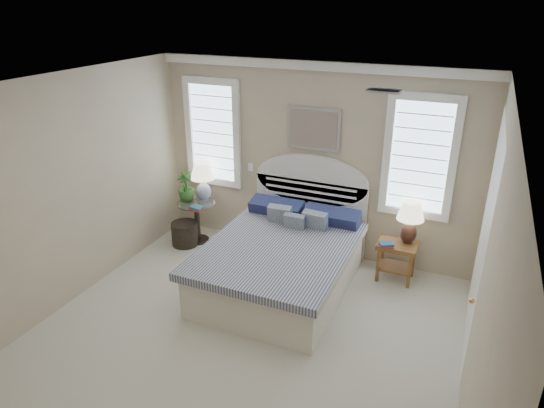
{
  "coord_description": "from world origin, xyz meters",
  "views": [
    {
      "loc": [
        2.02,
        -3.55,
        3.45
      ],
      "look_at": [
        0.04,
        1.0,
        1.31
      ],
      "focal_mm": 32.0,
      "sensor_mm": 36.0,
      "label": 1
    }
  ],
  "objects_px": {
    "nightstand_right": "(397,253)",
    "lamp_left": "(203,177)",
    "side_table_left": "(197,218)",
    "lamp_right": "(410,218)",
    "bed": "(284,257)",
    "floor_pot": "(185,234)"
  },
  "relations": [
    {
      "from": "nightstand_right",
      "to": "lamp_left",
      "type": "relative_size",
      "value": 0.9
    },
    {
      "from": "side_table_left",
      "to": "lamp_right",
      "type": "height_order",
      "value": "lamp_right"
    },
    {
      "from": "lamp_left",
      "to": "lamp_right",
      "type": "xyz_separation_m",
      "value": [
        3.01,
        0.03,
        -0.12
      ]
    },
    {
      "from": "side_table_left",
      "to": "lamp_right",
      "type": "bearing_deg",
      "value": 3.42
    },
    {
      "from": "bed",
      "to": "lamp_left",
      "type": "xyz_separation_m",
      "value": [
        -1.6,
        0.74,
        0.6
      ]
    },
    {
      "from": "bed",
      "to": "floor_pot",
      "type": "xyz_separation_m",
      "value": [
        -1.77,
        0.41,
        -0.21
      ]
    },
    {
      "from": "side_table_left",
      "to": "floor_pot",
      "type": "height_order",
      "value": "side_table_left"
    },
    {
      "from": "nightstand_right",
      "to": "side_table_left",
      "type": "bearing_deg",
      "value": -178.06
    },
    {
      "from": "side_table_left",
      "to": "floor_pot",
      "type": "relative_size",
      "value": 1.62
    },
    {
      "from": "side_table_left",
      "to": "floor_pot",
      "type": "distance_m",
      "value": 0.3
    },
    {
      "from": "floor_pot",
      "to": "lamp_left",
      "type": "height_order",
      "value": "lamp_left"
    },
    {
      "from": "bed",
      "to": "lamp_left",
      "type": "distance_m",
      "value": 1.86
    },
    {
      "from": "side_table_left",
      "to": "nightstand_right",
      "type": "height_order",
      "value": "side_table_left"
    },
    {
      "from": "nightstand_right",
      "to": "floor_pot",
      "type": "height_order",
      "value": "nightstand_right"
    },
    {
      "from": "bed",
      "to": "floor_pot",
      "type": "height_order",
      "value": "bed"
    },
    {
      "from": "nightstand_right",
      "to": "bed",
      "type": "bearing_deg",
      "value": -151.97
    },
    {
      "from": "side_table_left",
      "to": "nightstand_right",
      "type": "bearing_deg",
      "value": 1.94
    },
    {
      "from": "nightstand_right",
      "to": "floor_pot",
      "type": "distance_m",
      "value": 3.09
    },
    {
      "from": "floor_pot",
      "to": "lamp_left",
      "type": "bearing_deg",
      "value": 63.0
    },
    {
      "from": "bed",
      "to": "nightstand_right",
      "type": "relative_size",
      "value": 4.29
    },
    {
      "from": "lamp_left",
      "to": "lamp_right",
      "type": "height_order",
      "value": "lamp_left"
    },
    {
      "from": "floor_pot",
      "to": "lamp_right",
      "type": "relative_size",
      "value": 0.69
    }
  ]
}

